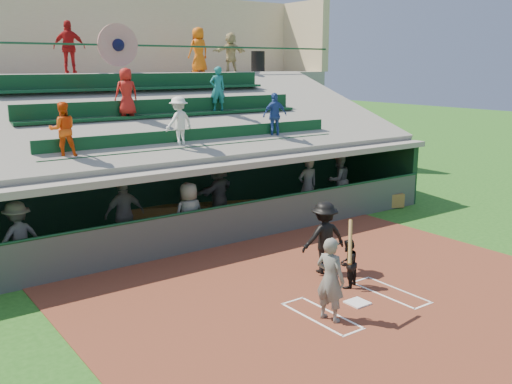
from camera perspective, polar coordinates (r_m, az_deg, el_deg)
ground at (r=12.41m, az=10.10°, el=-10.99°), size 100.00×100.00×0.00m
dirt_slab at (r=12.72m, az=8.46°, el=-10.26°), size 11.00×9.00×0.02m
home_plate at (r=12.39m, az=10.11°, el=-10.84°), size 0.43×0.43×0.03m
batters_box_chalk at (r=12.40m, az=10.10°, el=-10.89°), size 2.65×1.85×0.01m
dugout_floor at (r=17.45m, az=-6.05°, el=-3.77°), size 16.00×3.50×0.04m
concourse_slab at (r=23.00m, az=-14.69°, el=5.67°), size 20.00×3.00×4.60m
grandstand at (r=20.26m, az=-11.56°, el=4.83°), size 20.40×10.40×7.80m
batter_at_plate at (r=11.26m, az=7.47°, el=-8.59°), size 0.90×0.77×1.95m
catcher at (r=13.01m, az=9.16°, el=-7.07°), size 0.66×0.59×1.12m
home_umpire at (r=13.76m, az=6.83°, el=-4.53°), size 1.23×0.87×1.74m
dugout_bench at (r=18.50m, az=-7.99°, el=-2.05°), size 14.80×6.54×0.48m
dugout_player_a at (r=14.61m, az=-22.69°, el=-4.28°), size 1.28×0.93×1.77m
dugout_player_b at (r=15.76m, az=-13.01°, el=-2.18°), size 1.12×0.48×1.89m
dugout_player_c at (r=15.54m, az=-6.70°, el=-2.31°), size 0.89×0.59×1.81m
dugout_player_d at (r=17.98m, az=-3.76°, el=0.04°), size 1.87×1.32×1.95m
dugout_player_e at (r=18.85m, az=5.19°, el=0.58°), size 0.76×0.54×1.93m
dugout_player_f at (r=20.16m, az=8.25°, el=1.19°), size 0.95×0.76×1.86m
trash_bin at (r=25.39m, az=0.20°, el=12.91°), size 0.59×0.59×0.89m
concourse_staff_a at (r=21.55m, az=-18.17°, el=13.60°), size 1.16×0.85×1.83m
concourse_staff_b at (r=24.05m, az=-5.77°, el=13.96°), size 0.92×0.63×1.81m
concourse_staff_c at (r=24.02m, az=-2.55°, el=13.76°), size 1.52×0.61×1.60m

